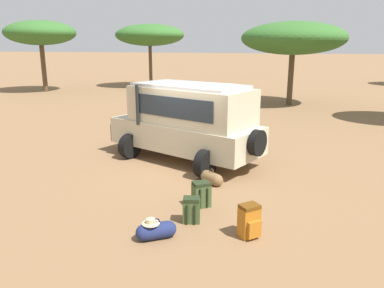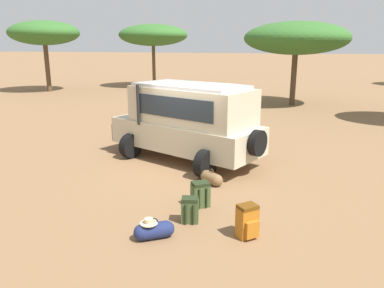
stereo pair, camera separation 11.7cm
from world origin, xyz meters
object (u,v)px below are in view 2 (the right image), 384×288
(backpack_near_rear_wheel, at_px, (190,210))
(acacia_tree_left_mid, at_px, (153,35))
(backpack_beside_front_wheel, at_px, (200,194))
(acacia_tree_far_left, at_px, (44,33))
(duffel_bag_low_black_case, at_px, (154,230))
(acacia_tree_centre_back, at_px, (296,38))
(duffel_bag_soft_canvas, at_px, (211,178))
(safari_vehicle, at_px, (188,121))
(backpack_cluster_center, at_px, (248,222))

(backpack_near_rear_wheel, height_order, acacia_tree_left_mid, acacia_tree_left_mid)
(backpack_beside_front_wheel, xyz_separation_m, acacia_tree_far_left, (-17.96, 17.14, 4.17))
(duffel_bag_low_black_case, bearing_deg, acacia_tree_centre_back, 85.90)
(backpack_near_rear_wheel, height_order, duffel_bag_soft_canvas, backpack_near_rear_wheel)
(backpack_beside_front_wheel, relative_size, duffel_bag_low_black_case, 0.85)
(backpack_beside_front_wheel, xyz_separation_m, duffel_bag_low_black_case, (-0.40, -1.69, -0.12))
(backpack_near_rear_wheel, bearing_deg, duffel_bag_soft_canvas, 94.40)
(safari_vehicle, bearing_deg, duffel_bag_low_black_case, -78.22)
(safari_vehicle, height_order, backpack_near_rear_wheel, safari_vehicle)
(duffel_bag_low_black_case, xyz_separation_m, acacia_tree_far_left, (-17.56, 18.83, 4.29))
(backpack_near_rear_wheel, bearing_deg, acacia_tree_far_left, 135.05)
(acacia_tree_left_mid, bearing_deg, duffel_bag_soft_canvas, -62.26)
(backpack_beside_front_wheel, distance_m, duffel_bag_soft_canvas, 1.48)
(backpack_cluster_center, height_order, acacia_tree_centre_back, acacia_tree_centre_back)
(backpack_near_rear_wheel, bearing_deg, duffel_bag_low_black_case, -116.12)
(backpack_beside_front_wheel, relative_size, duffel_bag_soft_canvas, 0.87)
(backpack_near_rear_wheel, xyz_separation_m, acacia_tree_centre_back, (0.85, 17.02, 3.70))
(backpack_beside_front_wheel, xyz_separation_m, acacia_tree_centre_back, (0.88, 16.20, 3.68))
(acacia_tree_centre_back, bearing_deg, acacia_tree_far_left, 177.15)
(safari_vehicle, bearing_deg, acacia_tree_centre_back, 79.81)
(safari_vehicle, bearing_deg, backpack_near_rear_wheel, -70.34)
(duffel_bag_low_black_case, relative_size, duffel_bag_soft_canvas, 1.02)
(safari_vehicle, xyz_separation_m, acacia_tree_far_left, (-16.52, 13.85, 3.17))
(duffel_bag_soft_canvas, bearing_deg, backpack_near_rear_wheel, -85.60)
(duffel_bag_low_black_case, height_order, acacia_tree_centre_back, acacia_tree_centre_back)
(acacia_tree_left_mid, bearing_deg, acacia_tree_far_left, -138.66)
(safari_vehicle, distance_m, acacia_tree_centre_back, 13.39)
(backpack_cluster_center, bearing_deg, backpack_near_rear_wheel, 168.37)
(backpack_near_rear_wheel, distance_m, acacia_tree_far_left, 25.76)
(safari_vehicle, height_order, acacia_tree_centre_back, acacia_tree_centre_back)
(backpack_beside_front_wheel, height_order, duffel_bag_low_black_case, backpack_beside_front_wheel)
(backpack_near_rear_wheel, bearing_deg, backpack_beside_front_wheel, 92.28)
(backpack_near_rear_wheel, bearing_deg, backpack_cluster_center, -11.63)
(backpack_cluster_center, xyz_separation_m, backpack_near_rear_wheel, (-1.25, 0.26, -0.06))
(duffel_bag_low_black_case, bearing_deg, backpack_near_rear_wheel, 63.88)
(duffel_bag_soft_canvas, height_order, acacia_tree_centre_back, acacia_tree_centre_back)
(acacia_tree_far_left, relative_size, acacia_tree_left_mid, 0.91)
(safari_vehicle, relative_size, acacia_tree_left_mid, 0.91)
(duffel_bag_low_black_case, relative_size, acacia_tree_centre_back, 0.11)
(backpack_beside_front_wheel, bearing_deg, backpack_near_rear_wheel, -87.72)
(duffel_bag_soft_canvas, bearing_deg, acacia_tree_centre_back, 86.01)
(duffel_bag_soft_canvas, distance_m, acacia_tree_far_left, 24.11)
(backpack_near_rear_wheel, height_order, duffel_bag_low_black_case, backpack_near_rear_wheel)
(acacia_tree_centre_back, bearing_deg, duffel_bag_soft_canvas, -93.99)
(acacia_tree_left_mid, bearing_deg, acacia_tree_centre_back, -28.57)
(safari_vehicle, xyz_separation_m, duffel_bag_low_black_case, (1.04, -4.98, -1.13))
(duffel_bag_low_black_case, distance_m, acacia_tree_centre_back, 18.33)
(acacia_tree_far_left, bearing_deg, backpack_cluster_center, -43.43)
(backpack_near_rear_wheel, distance_m, acacia_tree_left_mid, 26.65)
(safari_vehicle, relative_size, acacia_tree_far_left, 1.00)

